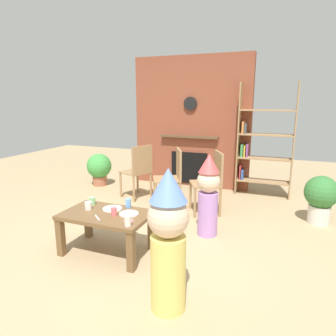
# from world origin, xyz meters

# --- Properties ---
(ground_plane) EXTENTS (12.00, 12.00, 0.00)m
(ground_plane) POSITION_xyz_m (0.00, 0.00, 0.00)
(ground_plane) COLOR tan
(brick_fireplace_feature) EXTENTS (2.20, 0.28, 2.40)m
(brick_fireplace_feature) POSITION_xyz_m (-0.24, 2.60, 1.19)
(brick_fireplace_feature) COLOR brown
(brick_fireplace_feature) RESTS_ON ground_plane
(bookshelf) EXTENTS (0.90, 0.28, 1.90)m
(bookshelf) POSITION_xyz_m (1.06, 2.40, 0.88)
(bookshelf) COLOR #9E7A51
(bookshelf) RESTS_ON ground_plane
(coffee_table) EXTENTS (0.93, 0.57, 0.45)m
(coffee_table) POSITION_xyz_m (-0.28, -0.29, 0.37)
(coffee_table) COLOR brown
(coffee_table) RESTS_ON ground_plane
(paper_cup_near_left) EXTENTS (0.07, 0.07, 0.09)m
(paper_cup_near_left) POSITION_xyz_m (-0.57, -0.12, 0.49)
(paper_cup_near_left) COLOR #8CD18C
(paper_cup_near_left) RESTS_ON coffee_table
(paper_cup_near_right) EXTENTS (0.08, 0.08, 0.09)m
(paper_cup_near_right) POSITION_xyz_m (-0.52, -0.27, 0.49)
(paper_cup_near_right) COLOR silver
(paper_cup_near_right) RESTS_ON coffee_table
(paper_cup_center) EXTENTS (0.06, 0.06, 0.09)m
(paper_cup_center) POSITION_xyz_m (-0.17, -0.32, 0.49)
(paper_cup_center) COLOR #E5666B
(paper_cup_center) RESTS_ON coffee_table
(paper_cup_far_left) EXTENTS (0.06, 0.06, 0.10)m
(paper_cup_far_left) POSITION_xyz_m (-0.14, -0.06, 0.50)
(paper_cup_far_left) COLOR #669EE0
(paper_cup_far_left) RESTS_ON coffee_table
(paper_cup_far_right) EXTENTS (0.06, 0.06, 0.11)m
(paper_cup_far_right) POSITION_xyz_m (0.09, -0.50, 0.50)
(paper_cup_far_right) COLOR silver
(paper_cup_far_right) RESTS_ON coffee_table
(paper_plate_front) EXTENTS (0.21, 0.21, 0.01)m
(paper_plate_front) POSITION_xyz_m (-0.28, -0.17, 0.45)
(paper_plate_front) COLOR white
(paper_plate_front) RESTS_ON coffee_table
(paper_plate_rear) EXTENTS (0.20, 0.20, 0.01)m
(paper_plate_rear) POSITION_xyz_m (-0.04, -0.23, 0.45)
(paper_plate_rear) COLOR white
(paper_plate_rear) RESTS_ON coffee_table
(birthday_cake_slice) EXTENTS (0.10, 0.10, 0.08)m
(birthday_cake_slice) POSITION_xyz_m (0.04, -0.38, 0.49)
(birthday_cake_slice) COLOR pink
(birthday_cake_slice) RESTS_ON coffee_table
(table_fork) EXTENTS (0.12, 0.11, 0.01)m
(table_fork) POSITION_xyz_m (-0.29, -0.44, 0.45)
(table_fork) COLOR silver
(table_fork) RESTS_ON coffee_table
(child_with_cone_hat) EXTENTS (0.32, 0.32, 1.14)m
(child_with_cone_hat) POSITION_xyz_m (0.65, -0.88, 0.60)
(child_with_cone_hat) COLOR #E0CC66
(child_with_cone_hat) RESTS_ON ground_plane
(child_in_pink) EXTENTS (0.28, 0.28, 1.00)m
(child_in_pink) POSITION_xyz_m (0.61, 0.53, 0.53)
(child_in_pink) COLOR #B27FCC
(child_in_pink) RESTS_ON ground_plane
(dining_chair_left) EXTENTS (0.53, 0.53, 0.90)m
(dining_chair_left) POSITION_xyz_m (-0.78, 1.46, 0.51)
(dining_chair_left) COLOR #9E7A51
(dining_chair_left) RESTS_ON ground_plane
(dining_chair_middle) EXTENTS (0.54, 0.54, 0.90)m
(dining_chair_middle) POSITION_xyz_m (-0.13, 1.31, 0.51)
(dining_chair_middle) COLOR #9E7A51
(dining_chair_middle) RESTS_ON ground_plane
(dining_chair_right) EXTENTS (0.54, 0.54, 0.90)m
(dining_chair_right) POSITION_xyz_m (0.48, 1.26, 0.51)
(dining_chair_right) COLOR #9E7A51
(dining_chair_right) RESTS_ON ground_plane
(potted_plant_tall) EXTENTS (0.43, 0.43, 0.65)m
(potted_plant_tall) POSITION_xyz_m (1.92, 1.41, 0.37)
(potted_plant_tall) COLOR beige
(potted_plant_tall) RESTS_ON ground_plane
(potted_plant_short) EXTENTS (0.47, 0.47, 0.61)m
(potted_plant_short) POSITION_xyz_m (-1.86, 1.91, 0.35)
(potted_plant_short) COLOR #9E5B42
(potted_plant_short) RESTS_ON ground_plane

